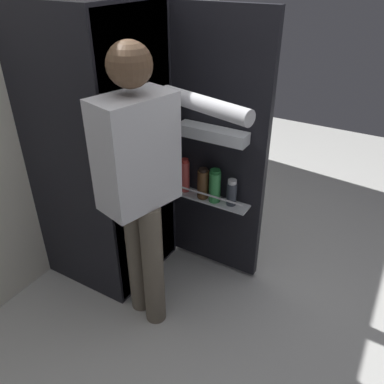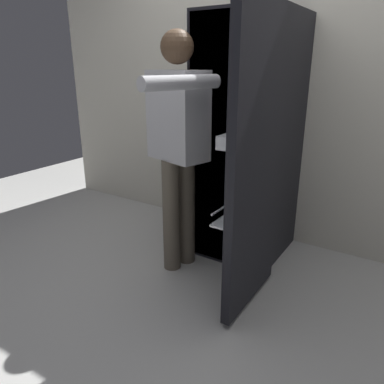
# 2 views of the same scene
# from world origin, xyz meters

# --- Properties ---
(ground_plane) EXTENTS (6.84, 6.84, 0.00)m
(ground_plane) POSITION_xyz_m (0.00, 0.00, 0.00)
(ground_plane) COLOR silver
(kitchen_wall) EXTENTS (4.40, 0.10, 2.63)m
(kitchen_wall) POSITION_xyz_m (0.00, 0.95, 1.31)
(kitchen_wall) COLOR silver
(kitchen_wall) RESTS_ON ground_plane
(refrigerator) EXTENTS (0.68, 1.27, 1.73)m
(refrigerator) POSITION_xyz_m (0.03, 0.52, 0.86)
(refrigerator) COLOR black
(refrigerator) RESTS_ON ground_plane
(person) EXTENTS (0.53, 0.75, 1.59)m
(person) POSITION_xyz_m (-0.26, 0.07, 0.95)
(person) COLOR #665B4C
(person) RESTS_ON ground_plane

